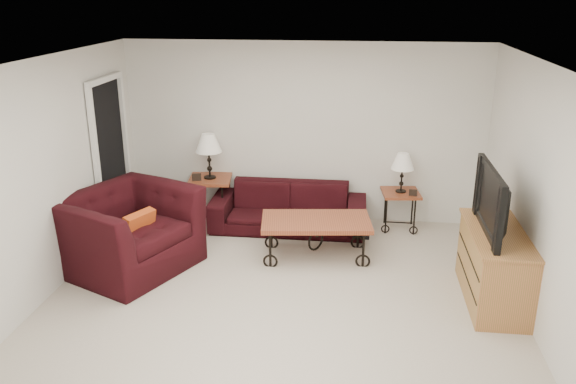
% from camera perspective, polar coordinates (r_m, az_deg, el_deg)
% --- Properties ---
extents(ground, '(5.00, 5.00, 0.00)m').
position_cam_1_polar(ground, '(6.29, -0.79, -10.75)').
color(ground, '#BEB2A2').
rests_on(ground, ground).
extents(wall_back, '(5.00, 0.02, 2.50)m').
position_cam_1_polar(wall_back, '(8.15, 1.55, 5.81)').
color(wall_back, silver).
rests_on(wall_back, ground).
extents(wall_front, '(5.00, 0.02, 2.50)m').
position_cam_1_polar(wall_front, '(3.54, -6.51, -13.26)').
color(wall_front, silver).
rests_on(wall_front, ground).
extents(wall_left, '(0.02, 5.00, 2.50)m').
position_cam_1_polar(wall_left, '(6.58, -22.97, 0.94)').
color(wall_left, silver).
rests_on(wall_left, ground).
extents(wall_right, '(0.02, 5.00, 2.50)m').
position_cam_1_polar(wall_right, '(5.98, 23.62, -0.90)').
color(wall_right, silver).
rests_on(wall_right, ground).
extents(ceiling, '(5.00, 5.00, 0.00)m').
position_cam_1_polar(ceiling, '(5.48, -0.91, 12.49)').
color(ceiling, white).
rests_on(ceiling, wall_back).
extents(doorway, '(0.08, 0.94, 2.04)m').
position_cam_1_polar(doorway, '(8.03, -16.93, 3.07)').
color(doorway, black).
rests_on(doorway, ground).
extents(sofa, '(2.11, 0.83, 0.62)m').
position_cam_1_polar(sofa, '(7.99, 0.04, -1.54)').
color(sofa, black).
rests_on(sofa, ground).
extents(side_table_left, '(0.65, 0.65, 0.63)m').
position_cam_1_polar(side_table_left, '(8.36, -7.54, -0.69)').
color(side_table_left, brown).
rests_on(side_table_left, ground).
extents(side_table_right, '(0.55, 0.55, 0.54)m').
position_cam_1_polar(side_table_right, '(8.14, 10.86, -1.77)').
color(side_table_right, brown).
rests_on(side_table_right, ground).
extents(lamp_left, '(0.40, 0.40, 0.63)m').
position_cam_1_polar(lamp_left, '(8.16, -7.74, 3.49)').
color(lamp_left, black).
rests_on(lamp_left, side_table_left).
extents(lamp_right, '(0.34, 0.34, 0.54)m').
position_cam_1_polar(lamp_right, '(7.97, 11.10, 1.86)').
color(lamp_right, black).
rests_on(lamp_right, side_table_right).
extents(photo_frame_left, '(0.13, 0.05, 0.11)m').
position_cam_1_polar(photo_frame_left, '(8.14, -8.94, 1.44)').
color(photo_frame_left, black).
rests_on(photo_frame_left, side_table_left).
extents(photo_frame_right, '(0.11, 0.02, 0.09)m').
position_cam_1_polar(photo_frame_right, '(7.91, 12.14, -0.07)').
color(photo_frame_right, black).
rests_on(photo_frame_right, side_table_right).
extents(coffee_table, '(1.40, 0.87, 0.49)m').
position_cam_1_polar(coffee_table, '(7.19, 2.74, -4.54)').
color(coffee_table, brown).
rests_on(coffee_table, ground).
extents(armchair, '(1.74, 1.82, 0.93)m').
position_cam_1_polar(armchair, '(7.08, -15.38, -3.73)').
color(armchair, black).
rests_on(armchair, ground).
extents(throw_pillow, '(0.28, 0.43, 0.42)m').
position_cam_1_polar(throw_pillow, '(6.96, -14.42, -3.55)').
color(throw_pillow, '#C45319').
rests_on(throw_pillow, armchair).
extents(tv_stand, '(0.55, 1.31, 0.79)m').
position_cam_1_polar(tv_stand, '(6.53, 19.56, -6.89)').
color(tv_stand, '#BD6E46').
rests_on(tv_stand, ground).
extents(television, '(0.15, 1.17, 0.68)m').
position_cam_1_polar(television, '(6.25, 20.12, -0.84)').
color(television, black).
rests_on(television, tv_stand).
extents(backpack, '(0.37, 0.31, 0.43)m').
position_cam_1_polar(backpack, '(7.64, 7.19, -3.47)').
color(backpack, black).
rests_on(backpack, ground).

